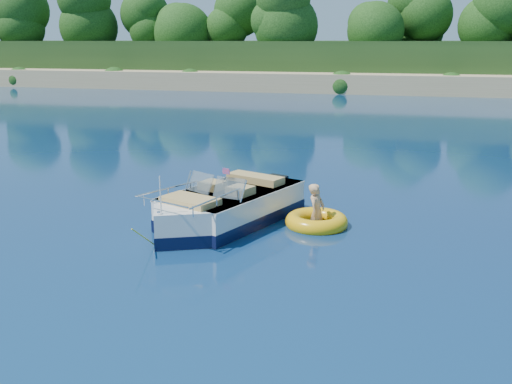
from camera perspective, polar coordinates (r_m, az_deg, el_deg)
ground at (r=12.35m, az=-6.69°, el=-4.51°), size 160.00×160.00×0.00m
shoreline at (r=74.80m, az=11.35°, el=12.30°), size 170.00×59.00×6.00m
treeline at (r=52.05m, az=10.12°, el=16.34°), size 150.00×7.12×8.19m
motorboat at (r=13.03m, az=-3.29°, el=-1.84°), size 2.99×4.90×1.72m
tow_tube at (r=13.05m, az=6.07°, el=-2.96°), size 1.82×1.82×0.38m
boy at (r=13.15m, az=6.09°, el=-3.27°), size 0.50×0.80×1.45m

